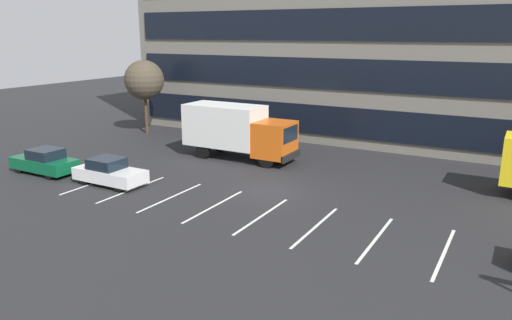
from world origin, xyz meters
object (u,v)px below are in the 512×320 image
sedan_white (109,172)px  bare_tree (144,80)px  box_truck_orange (237,129)px  sedan_forest (45,162)px

sedan_white → bare_tree: bearing=123.4°
bare_tree → box_truck_orange: bearing=-17.6°
sedan_white → bare_tree: bare_tree is taller
box_truck_orange → bare_tree: 12.41m
box_truck_orange → sedan_white: box_truck_orange is taller
box_truck_orange → sedan_white: (-3.36, -8.79, -1.36)m
box_truck_orange → sedan_forest: 12.62m
sedan_forest → box_truck_orange: bearing=46.3°
sedan_white → bare_tree: size_ratio=0.69×
sedan_forest → bare_tree: bearing=102.9°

